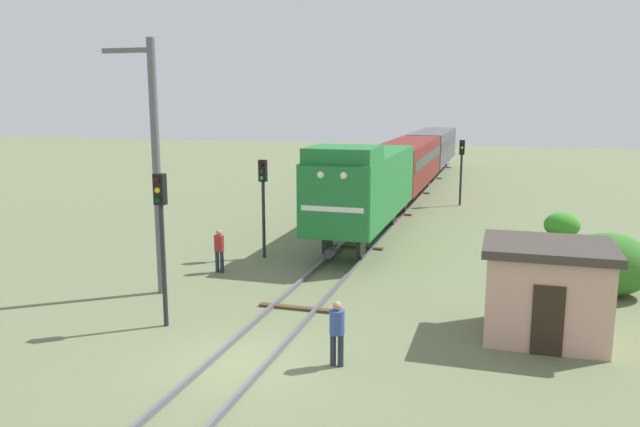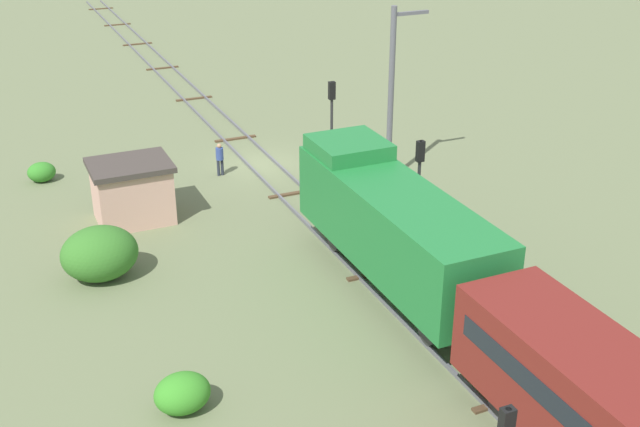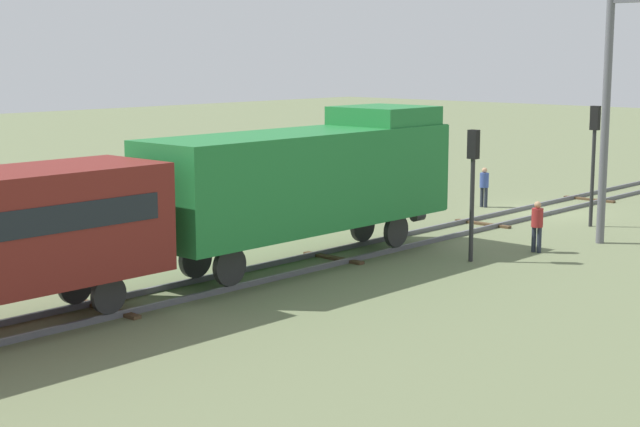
{
  "view_description": "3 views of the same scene",
  "coord_description": "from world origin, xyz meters",
  "px_view_note": "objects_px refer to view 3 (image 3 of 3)",
  "views": [
    {
      "loc": [
        6.23,
        -13.76,
        6.68
      ],
      "look_at": [
        -1.15,
        10.95,
        1.88
      ],
      "focal_mm": 35.0,
      "sensor_mm": 36.0,
      "label": 1
    },
    {
      "loc": [
        13.07,
        37.06,
        15.33
      ],
      "look_at": [
        1.04,
        9.93,
        1.57
      ],
      "focal_mm": 45.0,
      "sensor_mm": 36.0,
      "label": 2
    },
    {
      "loc": [
        -20.31,
        35.71,
        6.48
      ],
      "look_at": [
        0.2,
        13.3,
        1.51
      ],
      "focal_mm": 55.0,
      "sensor_mm": 36.0,
      "label": 3
    }
  ],
  "objects_px": {
    "catenary_mast": "(607,111)",
    "locomotive": "(308,176)",
    "traffic_signal_near": "(594,144)",
    "traffic_signal_mid": "(473,170)",
    "relay_hut": "(340,172)",
    "worker_by_signal": "(537,223)",
    "worker_near_track": "(484,184)"
  },
  "relations": [
    {
      "from": "worker_by_signal",
      "to": "locomotive",
      "type": "bearing_deg",
      "value": -143.96
    },
    {
      "from": "traffic_signal_near",
      "to": "relay_hut",
      "type": "relative_size",
      "value": 1.3
    },
    {
      "from": "traffic_signal_mid",
      "to": "traffic_signal_near",
      "type": "bearing_deg",
      "value": -88.63
    },
    {
      "from": "traffic_signal_mid",
      "to": "relay_hut",
      "type": "height_order",
      "value": "traffic_signal_mid"
    },
    {
      "from": "traffic_signal_near",
      "to": "relay_hut",
      "type": "distance_m",
      "value": 11.07
    },
    {
      "from": "locomotive",
      "to": "catenary_mast",
      "type": "height_order",
      "value": "catenary_mast"
    },
    {
      "from": "traffic_signal_mid",
      "to": "worker_by_signal",
      "type": "bearing_deg",
      "value": -106.87
    },
    {
      "from": "worker_near_track",
      "to": "catenary_mast",
      "type": "relative_size",
      "value": 0.2
    },
    {
      "from": "worker_near_track",
      "to": "worker_by_signal",
      "type": "xyz_separation_m",
      "value": [
        -6.6,
        7.0,
        0.0
      ]
    },
    {
      "from": "catenary_mast",
      "to": "relay_hut",
      "type": "xyz_separation_m",
      "value": [
        12.56,
        -0.58,
        -3.16
      ]
    },
    {
      "from": "traffic_signal_mid",
      "to": "worker_near_track",
      "type": "relative_size",
      "value": 2.44
    },
    {
      "from": "worker_near_track",
      "to": "relay_hut",
      "type": "distance_m",
      "value": 6.2
    },
    {
      "from": "catenary_mast",
      "to": "locomotive",
      "type": "bearing_deg",
      "value": 61.77
    },
    {
      "from": "locomotive",
      "to": "worker_by_signal",
      "type": "xyz_separation_m",
      "value": [
        -4.2,
        -6.51,
        -1.78
      ]
    },
    {
      "from": "worker_by_signal",
      "to": "relay_hut",
      "type": "bearing_deg",
      "value": 142.26
    },
    {
      "from": "traffic_signal_near",
      "to": "traffic_signal_mid",
      "type": "distance_m",
      "value": 8.38
    },
    {
      "from": "locomotive",
      "to": "catenary_mast",
      "type": "distance_m",
      "value": 10.84
    },
    {
      "from": "traffic_signal_near",
      "to": "traffic_signal_mid",
      "type": "relative_size",
      "value": 1.1
    },
    {
      "from": "worker_by_signal",
      "to": "catenary_mast",
      "type": "relative_size",
      "value": 0.2
    },
    {
      "from": "worker_by_signal",
      "to": "catenary_mast",
      "type": "distance_m",
      "value": 4.67
    },
    {
      "from": "traffic_signal_near",
      "to": "traffic_signal_mid",
      "type": "bearing_deg",
      "value": 91.37
    },
    {
      "from": "traffic_signal_near",
      "to": "worker_near_track",
      "type": "relative_size",
      "value": 2.68
    },
    {
      "from": "traffic_signal_near",
      "to": "worker_by_signal",
      "type": "bearing_deg",
      "value": 99.89
    },
    {
      "from": "catenary_mast",
      "to": "traffic_signal_near",
      "type": "bearing_deg",
      "value": -56.7
    },
    {
      "from": "locomotive",
      "to": "traffic_signal_near",
      "type": "bearing_deg",
      "value": -104.64
    },
    {
      "from": "traffic_signal_near",
      "to": "relay_hut",
      "type": "bearing_deg",
      "value": 11.87
    },
    {
      "from": "relay_hut",
      "to": "traffic_signal_near",
      "type": "bearing_deg",
      "value": -168.13
    },
    {
      "from": "worker_by_signal",
      "to": "catenary_mast",
      "type": "bearing_deg",
      "value": 52.43
    },
    {
      "from": "worker_near_track",
      "to": "locomotive",
      "type": "bearing_deg",
      "value": -175.82
    },
    {
      "from": "locomotive",
      "to": "traffic_signal_near",
      "type": "relative_size",
      "value": 2.55
    },
    {
      "from": "locomotive",
      "to": "worker_by_signal",
      "type": "relative_size",
      "value": 6.82
    },
    {
      "from": "locomotive",
      "to": "worker_by_signal",
      "type": "height_order",
      "value": "locomotive"
    }
  ]
}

